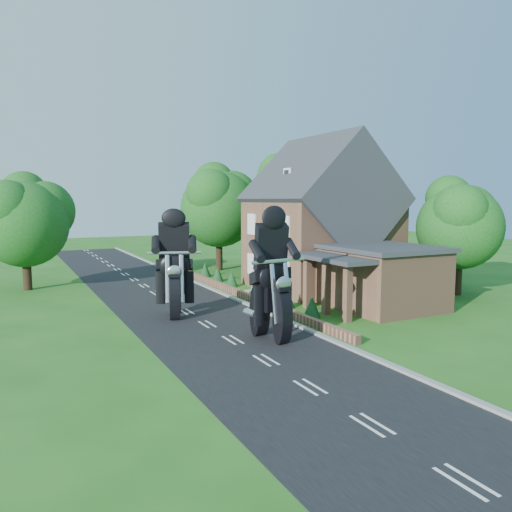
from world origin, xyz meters
name	(u,v)px	position (x,y,z in m)	size (l,w,h in m)	color
ground	(207,325)	(0.00, 0.00, 0.00)	(120.00, 120.00, 0.00)	#225A19
road	(207,324)	(0.00, 0.00, 0.01)	(7.00, 80.00, 0.02)	black
kerb	(274,315)	(3.65, 0.00, 0.06)	(0.30, 80.00, 0.12)	gray
garden_wall	(243,295)	(4.30, 5.00, 0.20)	(0.30, 22.00, 0.40)	#99674D
house	(320,224)	(10.49, 6.00, 4.34)	(9.54, 8.64, 10.24)	#99674D
annex	(380,276)	(9.87, -0.80, 1.77)	(7.05, 5.94, 3.44)	#99674D
tree_annex_side	(463,220)	(17.13, 0.10, 4.69)	(5.64, 5.20, 7.48)	black
tree_house_right	(368,209)	(16.65, 8.62, 5.19)	(6.51, 6.00, 8.40)	black
tree_behind_house	(290,196)	(14.18, 16.14, 6.23)	(7.81, 7.20, 10.08)	black
tree_behind_left	(223,202)	(8.16, 17.13, 5.73)	(6.94, 6.40, 9.16)	black
tree_far_road	(30,217)	(-6.86, 14.11, 4.84)	(6.08, 5.60, 7.84)	black
shrub_a	(312,307)	(5.30, -1.00, 0.55)	(0.90, 0.90, 1.10)	#12391A
shrub_b	(287,298)	(5.30, 1.50, 0.55)	(0.90, 0.90, 1.10)	#12391A
shrub_c	(266,291)	(5.30, 4.00, 0.55)	(0.90, 0.90, 1.10)	#12391A
shrub_d	(232,279)	(5.30, 9.00, 0.55)	(0.90, 0.90, 1.10)	#12391A
shrub_e	(218,274)	(5.30, 11.50, 0.55)	(0.90, 0.90, 1.10)	#12391A
shrub_f	(205,270)	(5.30, 14.00, 0.55)	(0.90, 0.90, 1.10)	#12391A
motorcycle_lead	(271,321)	(1.45, -3.71, 0.85)	(0.46, 1.83, 1.71)	black
motorcycle_follow	(175,301)	(-0.87, 2.19, 0.82)	(0.45, 1.77, 1.65)	black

